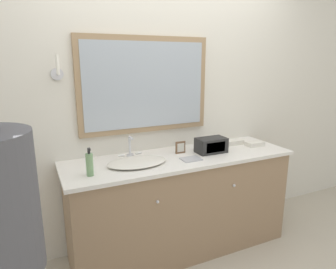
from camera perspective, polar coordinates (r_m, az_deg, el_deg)
The scene contains 10 objects.
ground_plane at distance 2.66m, azimuth 5.93°, elevation -24.17°, with size 14.00×14.00×0.00m, color #B2A893.
wall_back at distance 2.71m, azimuth -0.78°, elevation 6.28°, with size 8.00×0.18×2.55m.
vanity_counter at distance 2.68m, azimuth 2.37°, elevation -12.90°, with size 1.94×0.60×0.86m.
sink_basin at distance 2.34m, azimuth -5.98°, elevation -5.12°, with size 0.47×0.35×0.19m.
soap_bottle at distance 2.15m, azimuth -14.71°, elevation -5.46°, with size 0.05×0.05×0.20m.
appliance_box at distance 2.62m, azimuth 8.24°, elevation -2.04°, with size 0.26×0.15×0.13m.
picture_frame at distance 2.58m, azimuth 2.39°, elevation -2.47°, with size 0.09×0.01×0.11m.
hand_towel_near_sink at distance 2.93m, azimuth 16.18°, elevation -1.70°, with size 0.17×0.10×0.04m.
hand_towel_far_corner at distance 2.93m, azimuth 12.38°, elevation -1.41°, with size 0.17×0.10×0.04m.
metal_tray at distance 2.43m, azimuth 4.41°, elevation -4.68°, with size 0.16×0.12×0.01m.
Camera 1 is at (-1.11, -1.78, 1.64)m, focal length 32.00 mm.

